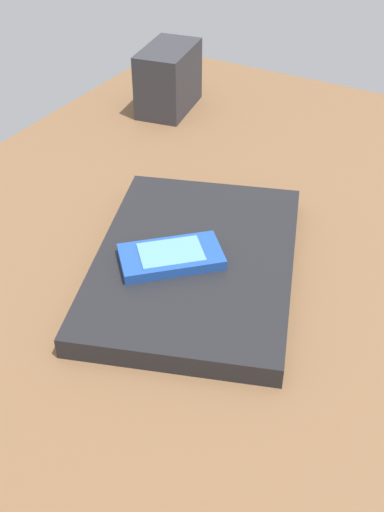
% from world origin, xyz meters
% --- Properties ---
extents(desk_surface, '(1.20, 0.80, 0.03)m').
position_xyz_m(desk_surface, '(0.00, 0.00, 0.01)').
color(desk_surface, brown).
rests_on(desk_surface, ground).
extents(laptop_closed, '(0.36, 0.30, 0.02)m').
position_xyz_m(laptop_closed, '(-0.02, -0.00, 0.04)').
color(laptop_closed, black).
rests_on(laptop_closed, desk_surface).
extents(cell_phone_on_laptop, '(0.12, 0.12, 0.01)m').
position_xyz_m(cell_phone_on_laptop, '(-0.00, -0.02, 0.06)').
color(cell_phone_on_laptop, '#1E479E').
rests_on(cell_phone_on_laptop, laptop_closed).
extents(desk_organizer, '(0.13, 0.09, 0.10)m').
position_xyz_m(desk_organizer, '(-0.37, -0.24, 0.08)').
color(desk_organizer, '#2D2D33').
rests_on(desk_organizer, desk_surface).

